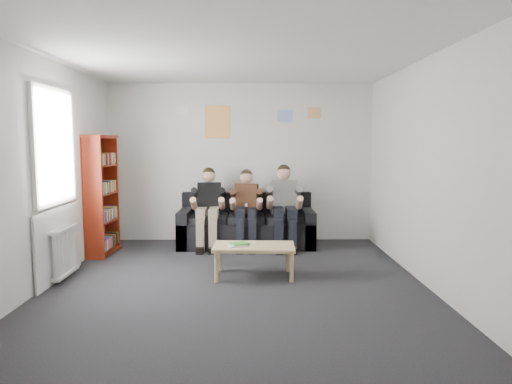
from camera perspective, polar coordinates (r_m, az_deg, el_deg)
room_shell at (r=5.39m, az=-2.44°, el=2.50°), size 5.00×5.00×5.00m
sofa at (r=7.59m, az=-1.20°, el=-4.37°), size 2.20×0.90×0.85m
bookshelf at (r=7.30m, az=-18.63°, el=-0.36°), size 0.27×0.81×1.81m
coffee_table at (r=5.80m, az=-0.26°, el=-7.14°), size 1.02×0.56×0.41m
game_cases at (r=5.76m, az=-2.18°, el=-6.58°), size 0.24×0.19×0.03m
person_left at (r=7.37m, az=-5.99°, el=-2.02°), size 0.39×0.83×1.29m
person_middle at (r=7.34m, az=-1.22°, el=-2.11°), size 0.37×0.80×1.26m
person_right at (r=7.35m, az=3.56°, el=-1.87°), size 0.41×0.88×1.34m
radiator at (r=6.19m, az=-22.79°, el=-6.86°), size 0.10×0.64×0.60m
window at (r=6.11m, az=-23.70°, el=-0.61°), size 0.05×1.30×2.36m
poster_large at (r=7.90m, az=-4.82°, el=8.74°), size 0.42×0.01×0.55m
poster_blue at (r=7.90m, az=3.64°, el=9.47°), size 0.25×0.01×0.20m
poster_pink at (r=7.96m, az=7.28°, el=9.77°), size 0.22×0.01×0.18m
poster_sign at (r=7.97m, az=-9.20°, el=10.09°), size 0.20×0.01×0.14m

